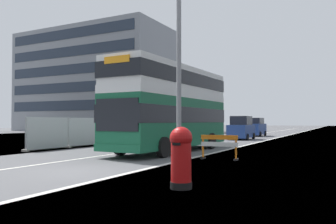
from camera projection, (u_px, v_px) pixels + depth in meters
ground at (90, 173)px, 11.91m from camera, size 140.00×280.00×0.10m
double_decker_bus at (172, 107)px, 19.92m from camera, size 3.06×10.52×4.85m
lamppost_foreground at (179, 48)px, 12.79m from camera, size 0.29×0.70×9.47m
red_pillar_postbox at (181, 155)px, 8.91m from camera, size 0.59×0.59×1.60m
roadworks_barrier at (219, 144)px, 15.62m from camera, size 1.71×0.55×1.12m
construction_site_fence at (137, 130)px, 30.29m from camera, size 0.44×24.00×2.05m
car_oncoming_near at (241, 129)px, 32.93m from camera, size 1.96×3.88×2.24m
car_receding_mid at (255, 127)px, 40.51m from camera, size 2.06×4.31×2.15m
bare_tree_far_verge_near at (142, 117)px, 44.38m from camera, size 3.01×1.82×4.64m
bare_tree_far_verge_mid at (202, 117)px, 60.90m from camera, size 2.56×2.03×5.14m
backdrop_office_block at (96, 82)px, 63.97m from camera, size 28.06×14.65×18.14m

